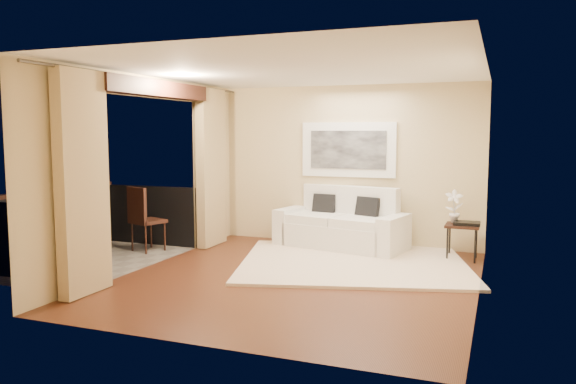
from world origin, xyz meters
The scene contains 18 objects.
floor centered at (0.00, 0.00, 0.00)m, with size 5.00×5.00×0.00m, color #532918.
room_shell centered at (-2.13, 0.00, 2.52)m, with size 5.00×6.40×5.00m.
balcony centered at (-3.31, 0.00, 0.18)m, with size 1.81×2.60×1.17m.
curtains centered at (-2.11, 0.00, 1.34)m, with size 0.16×4.80×2.64m.
artwork centered at (0.01, 2.46, 1.62)m, with size 1.62×0.07×0.92m.
rug centered at (0.46, 1.10, 0.02)m, with size 3.21×2.80×0.04m, color #F3DDC4.
sofa centered at (0.03, 2.09, 0.36)m, with size 2.25×1.32×1.01m.
side_table centered at (1.93, 1.94, 0.48)m, with size 0.49×0.49×0.54m.
tray centered at (1.99, 1.91, 0.56)m, with size 0.38×0.28×0.05m, color black.
orchid centered at (1.79, 2.06, 0.79)m, with size 0.27×0.18×0.51m, color white.
bistro_table centered at (-3.46, -0.25, 0.76)m, with size 0.89×0.89×0.85m.
balcony_chair_far centered at (-2.89, 0.68, 0.61)m, with size 0.58×0.58×1.05m.
balcony_chair_near centered at (-3.42, -0.22, 0.59)m, with size 0.49×0.49×1.01m.
ice_bucket centered at (-3.57, -0.19, 0.95)m, with size 0.18×0.18×0.20m, color white.
candle centered at (-3.45, -0.10, 0.88)m, with size 0.06×0.06×0.07m, color red.
vase centered at (-3.46, -0.40, 0.94)m, with size 0.04×0.04×0.18m, color silver.
glass_a centered at (-3.34, -0.29, 0.91)m, with size 0.06×0.06×0.12m, color white.
glass_b centered at (-3.29, -0.23, 0.91)m, with size 0.06×0.06×0.12m, color silver.
Camera 1 is at (2.45, -6.77, 1.91)m, focal length 35.00 mm.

